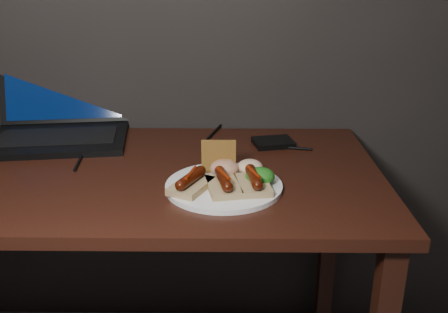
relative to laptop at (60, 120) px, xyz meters
The scene contains 12 objects.
desk 0.37m from the laptop, 51.39° to the right, with size 1.40×0.70×0.75m.
laptop is the anchor object (origin of this frame).
hard_drive 0.66m from the laptop, ahead, with size 0.11×0.09×0.02m, color black.
desk_cables 0.28m from the laptop, 24.84° to the right, with size 0.93×0.44×0.01m.
plate 0.64m from the laptop, 36.99° to the right, with size 0.28×0.28×0.01m, color white.
bread_sausage_left 0.60m from the laptop, 43.65° to the right, with size 0.11×0.13×0.04m.
bread_sausage_center 0.66m from the laptop, 39.41° to the right, with size 0.09×0.13×0.04m.
bread_sausage_right 0.71m from the laptop, 35.12° to the right, with size 0.08×0.12×0.04m.
crispbread 0.59m from the laptop, 32.26° to the right, with size 0.09×0.01×0.09m, color olive.
salad_greens 0.71m from the laptop, 32.65° to the right, with size 0.07×0.07×0.04m, color #135511.
salsa_mound 0.61m from the laptop, 33.15° to the right, with size 0.07×0.07×0.04m, color maroon.
coleslaw_mound 0.66m from the laptop, 29.14° to the right, with size 0.06×0.06×0.04m, color silver.
Camera 1 is at (0.31, 0.18, 1.25)m, focal length 40.00 mm.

